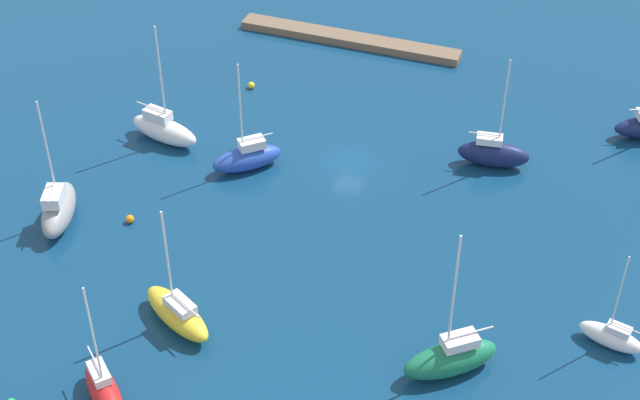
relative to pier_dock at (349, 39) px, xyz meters
name	(u,v)px	position (x,y,z in m)	size (l,w,h in m)	color
water	(349,162)	(-6.56, 19.70, -0.41)	(160.00, 160.00, 0.00)	navy
pier_dock	(349,39)	(0.00, 0.00, 0.00)	(23.29, 2.22, 0.81)	brown
sailboat_white_far_south	(164,129)	(9.96, 22.21, 0.86)	(7.12, 3.35, 11.58)	white
sailboat_gray_west_end	(58,209)	(12.65, 35.20, 1.02)	(4.29, 6.87, 11.28)	gray
sailboat_blue_center_basin	(247,157)	(1.39, 23.49, 0.77)	(5.98, 5.73, 10.41)	#2347B2
sailboat_yellow_off_beacon	(177,313)	(-1.20, 42.11, 0.70)	(6.98, 5.10, 10.12)	yellow
sailboat_green_by_breakwater	(451,358)	(-20.41, 39.90, 0.95)	(6.64, 5.94, 12.24)	#19724C
sailboat_red_inner_mooring	(104,391)	(0.05, 50.14, 0.82)	(5.45, 5.11, 10.71)	red
sailboat_navy_far_north	(493,153)	(-18.27, 15.96, 0.88)	(6.31, 2.81, 10.49)	#141E4C
sailboat_white_near_pier	(612,336)	(-30.31, 33.84, 0.47)	(4.77, 2.45, 8.18)	white
mooring_buoy_orange	(130,219)	(7.43, 33.34, -0.06)	(0.69, 0.69, 0.69)	orange
mooring_buoy_yellow	(251,85)	(6.11, 11.55, -0.07)	(0.66, 0.66, 0.66)	yellow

